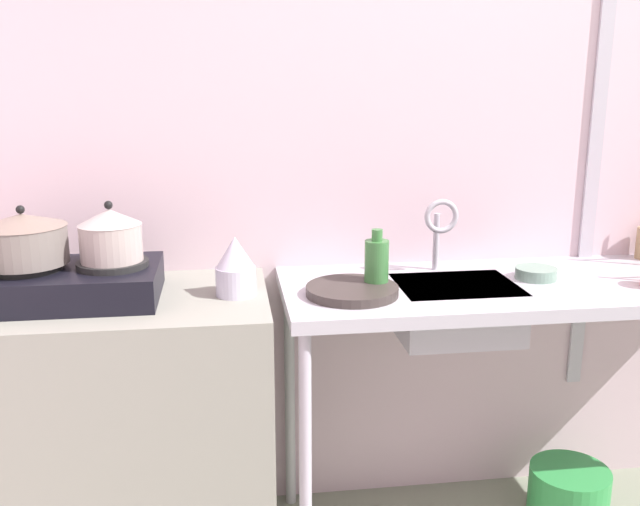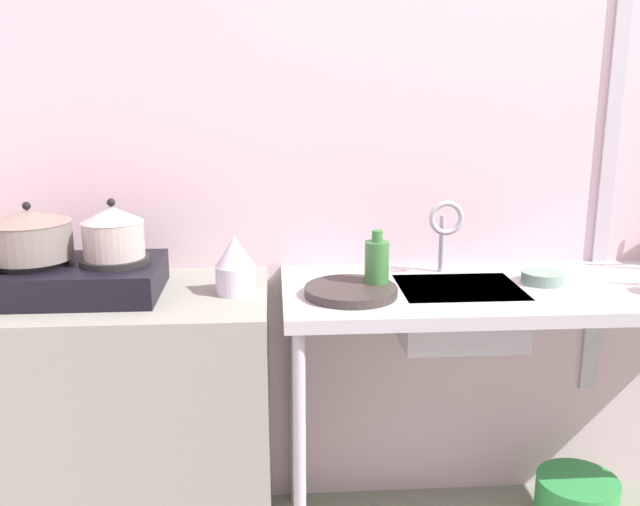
# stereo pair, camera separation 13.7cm
# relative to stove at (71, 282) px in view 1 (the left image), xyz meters

# --- Properties ---
(wall_back) EXTENTS (5.08, 0.10, 2.62)m
(wall_back) POSITION_rel_stove_xyz_m (1.57, 0.33, 0.38)
(wall_back) COLOR beige
(wall_back) RESTS_ON ground
(wall_metal_strip) EXTENTS (0.05, 0.01, 2.09)m
(wall_metal_strip) POSITION_rel_stove_xyz_m (1.71, 0.27, 0.51)
(wall_metal_strip) COLOR #ADA9B4
(counter_concrete) EXTENTS (1.05, 0.55, 0.87)m
(counter_concrete) POSITION_rel_stove_xyz_m (0.04, 0.00, -0.49)
(counter_concrete) COLOR gray
(counter_concrete) RESTS_ON ground
(counter_sink) EXTENTS (1.67, 0.55, 0.87)m
(counter_sink) POSITION_rel_stove_xyz_m (1.44, 0.00, -0.12)
(counter_sink) COLOR #ADA9B4
(counter_sink) RESTS_ON ground
(stove) EXTENTS (0.50, 0.34, 0.11)m
(stove) POSITION_rel_stove_xyz_m (0.00, 0.00, 0.00)
(stove) COLOR black
(stove) RESTS_ON counter_concrete
(pot_on_left_burner) EXTENTS (0.24, 0.24, 0.17)m
(pot_on_left_burner) POSITION_rel_stove_xyz_m (-0.12, -0.00, 0.13)
(pot_on_left_burner) COLOR slate
(pot_on_left_burner) RESTS_ON stove
(pot_on_right_burner) EXTENTS (0.18, 0.18, 0.17)m
(pot_on_right_burner) POSITION_rel_stove_xyz_m (0.12, 0.00, 0.14)
(pot_on_right_burner) COLOR #A79892
(pot_on_right_burner) RESTS_ON stove
(percolator) EXTENTS (0.12, 0.12, 0.18)m
(percolator) POSITION_rel_stove_xyz_m (0.47, -0.02, 0.03)
(percolator) COLOR silver
(percolator) RESTS_ON counter_concrete
(sink_basin) EXTENTS (0.37, 0.30, 0.17)m
(sink_basin) POSITION_rel_stove_xyz_m (1.15, -0.00, -0.14)
(sink_basin) COLOR #ADA9B4
(sink_basin) RESTS_ON counter_sink
(faucet) EXTENTS (0.11, 0.07, 0.25)m
(faucet) POSITION_rel_stove_xyz_m (1.13, 0.14, 0.11)
(faucet) COLOR #ADA9B4
(faucet) RESTS_ON counter_sink
(frying_pan) EXTENTS (0.27, 0.27, 0.03)m
(frying_pan) POSITION_rel_stove_xyz_m (0.81, -0.06, -0.04)
(frying_pan) COLOR #342D2A
(frying_pan) RESTS_ON counter_sink
(small_bowl_on_drainboard) EXTENTS (0.13, 0.13, 0.04)m
(small_bowl_on_drainboard) POSITION_rel_stove_xyz_m (1.42, 0.03, -0.03)
(small_bowl_on_drainboard) COLOR slate
(small_bowl_on_drainboard) RESTS_ON counter_sink
(bottle_by_sink) EXTENTS (0.07, 0.07, 0.19)m
(bottle_by_sink) POSITION_rel_stove_xyz_m (0.89, -0.02, 0.03)
(bottle_by_sink) COLOR #366D36
(bottle_by_sink) RESTS_ON counter_sink
(bucket_on_floor) EXTENTS (0.27, 0.27, 0.20)m
(bucket_on_floor) POSITION_rel_stove_xyz_m (1.58, -0.00, -0.83)
(bucket_on_floor) COLOR #2E8F43
(bucket_on_floor) RESTS_ON ground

